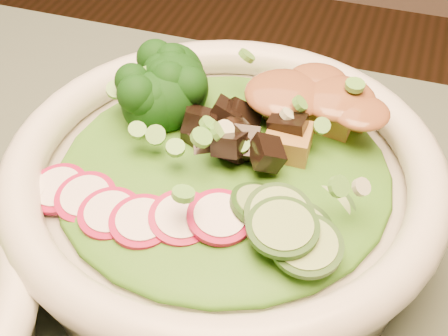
% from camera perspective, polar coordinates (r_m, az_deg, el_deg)
% --- Properties ---
extents(salad_bowl, '(0.29, 0.29, 0.08)m').
position_cam_1_polar(salad_bowl, '(0.41, 0.00, -2.10)').
color(salad_bowl, silver).
rests_on(salad_bowl, dining_table).
extents(lettuce_bed, '(0.22, 0.22, 0.03)m').
position_cam_1_polar(lettuce_bed, '(0.40, 0.00, 0.11)').
color(lettuce_bed, '#185B13').
rests_on(lettuce_bed, salad_bowl).
extents(broccoli_florets, '(0.09, 0.08, 0.05)m').
position_cam_1_polar(broccoli_florets, '(0.43, -5.51, 6.44)').
color(broccoli_florets, black).
rests_on(broccoli_florets, salad_bowl).
extents(radish_slices, '(0.12, 0.05, 0.02)m').
position_cam_1_polar(radish_slices, '(0.37, -8.55, -3.98)').
color(radish_slices, maroon).
rests_on(radish_slices, salad_bowl).
extents(cucumber_slices, '(0.08, 0.08, 0.04)m').
position_cam_1_polar(cucumber_slices, '(0.35, 6.48, -4.48)').
color(cucumber_slices, '#A0C46C').
rests_on(cucumber_slices, salad_bowl).
extents(mushroom_heap, '(0.08, 0.08, 0.04)m').
position_cam_1_polar(mushroom_heap, '(0.40, 1.50, 2.47)').
color(mushroom_heap, black).
rests_on(mushroom_heap, salad_bowl).
extents(tofu_cubes, '(0.10, 0.07, 0.04)m').
position_cam_1_polar(tofu_cubes, '(0.42, 7.45, 4.88)').
color(tofu_cubes, '#A87A38').
rests_on(tofu_cubes, salad_bowl).
extents(peanut_sauce, '(0.07, 0.06, 0.02)m').
position_cam_1_polar(peanut_sauce, '(0.42, 7.61, 6.38)').
color(peanut_sauce, brown).
rests_on(peanut_sauce, tofu_cubes).
extents(scallion_garnish, '(0.20, 0.20, 0.03)m').
position_cam_1_polar(scallion_garnish, '(0.38, 0.00, 2.96)').
color(scallion_garnish, '#59A53A').
rests_on(scallion_garnish, salad_bowl).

